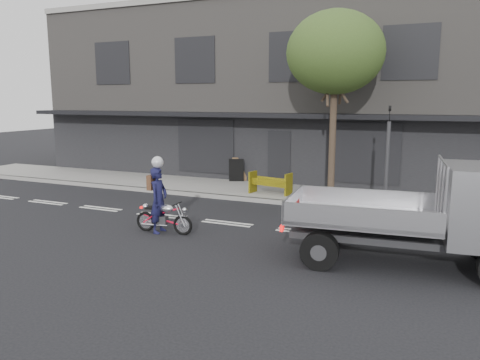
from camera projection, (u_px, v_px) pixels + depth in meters
name	position (u px, v px, depth m)	size (l,w,h in m)	color
ground	(227.00, 223.00, 14.15)	(80.00, 80.00, 0.00)	black
sidewalk	(278.00, 193.00, 18.38)	(32.00, 3.20, 0.15)	gray
kerb	(263.00, 201.00, 16.94)	(32.00, 0.20, 0.15)	gray
building_main	(321.00, 93.00, 23.67)	(26.00, 10.00, 8.00)	slate
street_tree	(335.00, 53.00, 16.17)	(3.40, 3.40, 6.74)	#382B21
traffic_light_pole	(387.00, 163.00, 15.24)	(0.12, 0.12, 3.50)	#2D2D30
motorcycle	(164.00, 217.00, 13.07)	(1.75, 0.51, 0.90)	black
rider	(159.00, 200.00, 13.05)	(0.67, 0.44, 1.85)	#15153A
flatbed_ute	(467.00, 209.00, 10.05)	(5.43, 2.60, 2.44)	black
construction_barrier	(268.00, 184.00, 17.50)	(1.54, 0.62, 0.86)	yellow
sandwich_board	(236.00, 170.00, 20.30)	(0.64, 0.43, 1.02)	black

